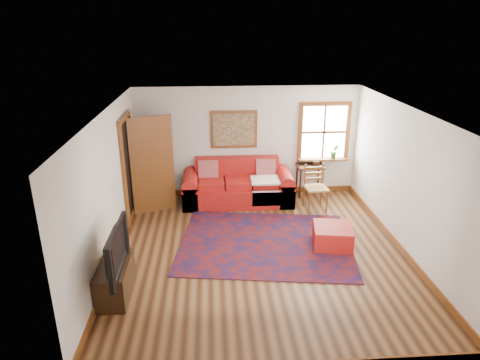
{
  "coord_description": "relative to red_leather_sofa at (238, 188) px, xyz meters",
  "views": [
    {
      "loc": [
        -0.81,
        -6.58,
        3.85
      ],
      "look_at": [
        -0.31,
        0.6,
        1.14
      ],
      "focal_mm": 32.0,
      "sensor_mm": 36.0,
      "label": 1
    }
  ],
  "objects": [
    {
      "name": "ground",
      "position": [
        0.24,
        -2.28,
        -0.31
      ],
      "size": [
        5.5,
        5.5,
        0.0
      ],
      "primitive_type": "plane",
      "color": "#3C2010",
      "rests_on": "ground"
    },
    {
      "name": "room_envelope",
      "position": [
        0.24,
        -2.27,
        1.34
      ],
      "size": [
        5.04,
        5.54,
        2.52
      ],
      "color": "silver",
      "rests_on": "ground"
    },
    {
      "name": "window",
      "position": [
        2.02,
        0.42,
        1.0
      ],
      "size": [
        1.18,
        0.2,
        1.38
      ],
      "color": "white",
      "rests_on": "ground"
    },
    {
      "name": "doorway",
      "position": [
        -1.96,
        -0.5,
        0.76
      ],
      "size": [
        0.89,
        1.08,
        2.14
      ],
      "color": "black",
      "rests_on": "ground"
    },
    {
      "name": "framed_artwork",
      "position": [
        -0.06,
        0.43,
        1.24
      ],
      "size": [
        1.05,
        0.07,
        0.85
      ],
      "color": "brown",
      "rests_on": "ground"
    },
    {
      "name": "persian_rug",
      "position": [
        0.38,
        -1.97,
        -0.3
      ],
      "size": [
        3.4,
        2.87,
        0.02
      ],
      "primitive_type": "cube",
      "rotation": [
        0.0,
        0.0,
        -0.14
      ],
      "color": "#62130E",
      "rests_on": "ground"
    },
    {
      "name": "red_leather_sofa",
      "position": [
        0.0,
        0.0,
        0.0
      ],
      "size": [
        2.42,
        1.0,
        0.95
      ],
      "color": "#B01A16",
      "rests_on": "ground"
    },
    {
      "name": "red_ottoman",
      "position": [
        1.57,
        -2.16,
        -0.12
      ],
      "size": [
        0.77,
        0.77,
        0.38
      ],
      "primitive_type": "cube",
      "rotation": [
        0.0,
        0.0,
        -0.17
      ],
      "color": "#B01A16",
      "rests_on": "ground"
    },
    {
      "name": "side_table",
      "position": [
        1.68,
        0.25,
        0.3
      ],
      "size": [
        0.61,
        0.46,
        0.73
      ],
      "color": "#331E11",
      "rests_on": "ground"
    },
    {
      "name": "ladder_back_chair",
      "position": [
        1.63,
        -0.49,
        0.21
      ],
      "size": [
        0.49,
        0.47,
        0.97
      ],
      "color": "tan",
      "rests_on": "ground"
    },
    {
      "name": "media_cabinet",
      "position": [
        -2.03,
        -3.38,
        -0.05
      ],
      "size": [
        0.43,
        0.95,
        0.52
      ],
      "primitive_type": "cube",
      "color": "#331E11",
      "rests_on": "ground"
    },
    {
      "name": "television",
      "position": [
        -2.01,
        -3.55,
        0.54
      ],
      "size": [
        0.15,
        1.15,
        0.66
      ],
      "primitive_type": "imported",
      "rotation": [
        0.0,
        0.0,
        1.57
      ],
      "color": "black",
      "rests_on": "media_cabinet"
    },
    {
      "name": "candle_hurricane",
      "position": [
        -1.98,
        -2.96,
        0.29
      ],
      "size": [
        0.12,
        0.12,
        0.18
      ],
      "color": "silver",
      "rests_on": "media_cabinet"
    }
  ]
}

